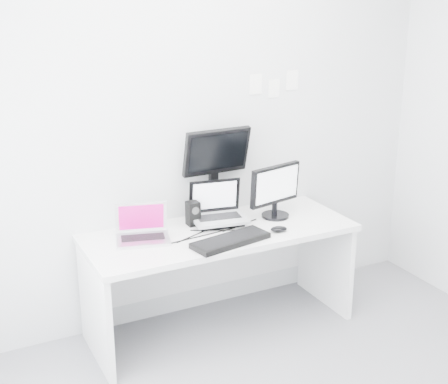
% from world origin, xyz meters
% --- Properties ---
extents(back_wall, '(3.60, 0.00, 3.60)m').
position_xyz_m(back_wall, '(0.00, 1.60, 1.35)').
color(back_wall, silver).
rests_on(back_wall, ground).
extents(desk, '(1.80, 0.70, 0.73)m').
position_xyz_m(desk, '(0.00, 1.25, 0.36)').
color(desk, silver).
rests_on(desk, ground).
extents(macbook, '(0.39, 0.33, 0.25)m').
position_xyz_m(macbook, '(-0.52, 1.30, 0.85)').
color(macbook, silver).
rests_on(macbook, desk).
extents(speaker, '(0.08, 0.08, 0.16)m').
position_xyz_m(speaker, '(-0.12, 1.42, 0.81)').
color(speaker, black).
rests_on(speaker, desk).
extents(dell_laptop, '(0.40, 0.33, 0.30)m').
position_xyz_m(dell_laptop, '(0.04, 1.35, 0.88)').
color(dell_laptop, '#A1A3A8').
rests_on(dell_laptop, desk).
extents(rear_monitor, '(0.48, 0.19, 0.65)m').
position_xyz_m(rear_monitor, '(0.10, 1.52, 1.05)').
color(rear_monitor, black).
rests_on(rear_monitor, desk).
extents(samsung_monitor, '(0.45, 0.28, 0.39)m').
position_xyz_m(samsung_monitor, '(0.46, 1.30, 0.92)').
color(samsung_monitor, black).
rests_on(samsung_monitor, desk).
extents(keyboard, '(0.54, 0.28, 0.03)m').
position_xyz_m(keyboard, '(-0.04, 1.02, 0.75)').
color(keyboard, black).
rests_on(keyboard, desk).
extents(mouse, '(0.13, 0.10, 0.04)m').
position_xyz_m(mouse, '(0.34, 1.05, 0.75)').
color(mouse, black).
rests_on(mouse, desk).
extents(wall_note_0, '(0.10, 0.00, 0.14)m').
position_xyz_m(wall_note_0, '(0.45, 1.59, 1.62)').
color(wall_note_0, white).
rests_on(wall_note_0, back_wall).
extents(wall_note_1, '(0.09, 0.00, 0.13)m').
position_xyz_m(wall_note_1, '(0.60, 1.59, 1.58)').
color(wall_note_1, white).
rests_on(wall_note_1, back_wall).
extents(wall_note_2, '(0.10, 0.00, 0.14)m').
position_xyz_m(wall_note_2, '(0.75, 1.59, 1.63)').
color(wall_note_2, white).
rests_on(wall_note_2, back_wall).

